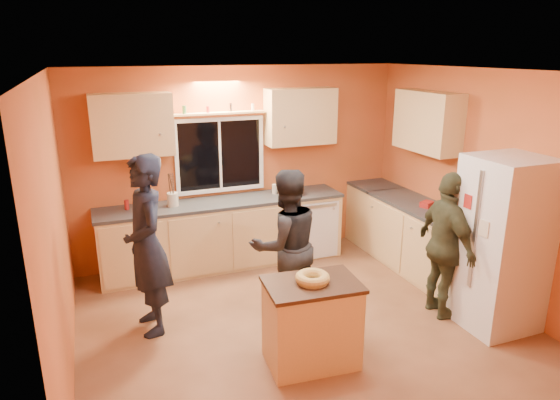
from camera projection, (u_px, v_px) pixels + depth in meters
name	position (u px, v px, depth m)	size (l,w,h in m)	color
ground	(299.00, 320.00, 5.37)	(4.50, 4.50, 0.00)	brown
room_shell	(295.00, 164.00, 5.31)	(4.54, 4.04, 2.61)	#D66336
back_counter	(250.00, 230.00, 6.76)	(4.23, 0.62, 0.90)	#E2B977
right_counter	(424.00, 241.00, 6.36)	(0.62, 1.84, 0.90)	#E2B977
refrigerator	(502.00, 244.00, 5.06)	(0.72, 0.70, 1.80)	silver
island	(312.00, 322.00, 4.53)	(0.88, 0.64, 0.81)	#E2B977
bundt_pastry	(312.00, 278.00, 4.41)	(0.31, 0.31, 0.09)	tan
person_left	(147.00, 246.00, 4.95)	(0.67, 0.44, 1.84)	black
person_center	(286.00, 245.00, 5.24)	(0.80, 0.62, 1.64)	black
person_right	(446.00, 246.00, 5.27)	(0.94, 0.39, 1.60)	#2F3220
mixing_bowl	(291.00, 191.00, 6.80)	(0.34, 0.34, 0.08)	black
utensil_crock	(173.00, 199.00, 6.27)	(0.14, 0.14, 0.17)	beige
potted_plant	(467.00, 209.00, 5.61)	(0.30, 0.26, 0.34)	gray
red_box	(427.00, 204.00, 6.24)	(0.16, 0.12, 0.07)	#A11C18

